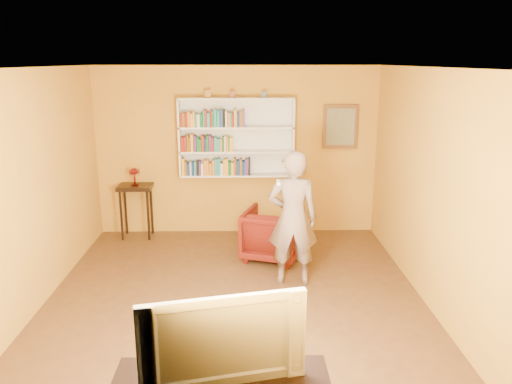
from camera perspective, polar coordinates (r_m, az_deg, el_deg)
room_shell at (r=5.70m, az=-2.54°, el=-3.14°), size 5.30×5.80×2.88m
bookshelf at (r=7.92m, az=-2.23°, el=6.28°), size 1.80×0.29×1.23m
books_row_lower at (r=7.91m, az=-4.49°, el=2.82°), size 1.07×0.19×0.27m
books_row_middle at (r=7.85m, az=-5.68°, el=5.51°), size 0.80×0.19×0.27m
books_row_upper at (r=7.79m, az=-4.85°, el=8.30°), size 0.99×0.19×0.27m
ornament_left at (r=7.81m, az=-5.52°, el=11.11°), size 0.09×0.09×0.12m
ornament_centre at (r=7.79m, az=-2.68°, el=11.11°), size 0.08×0.08×0.11m
ornament_right at (r=7.79m, az=0.92°, el=11.08°), size 0.07×0.07×0.09m
framed_painting at (r=8.09m, az=9.63°, el=7.38°), size 0.55×0.05×0.70m
console_table at (r=8.13m, az=-13.60°, el=-0.26°), size 0.53×0.40×0.86m
ruby_lustre at (r=8.05m, az=-13.75°, el=2.11°), size 0.17×0.17×0.27m
armchair at (r=7.17m, az=1.91°, el=-4.82°), size 0.98×1.00×0.72m
person at (r=6.24m, az=4.23°, el=-3.03°), size 0.65×0.45×1.72m
game_remote at (r=5.69m, az=2.55°, el=1.12°), size 0.04×0.15×0.04m
television at (r=3.69m, az=-4.06°, el=-15.80°), size 1.18×0.40×0.68m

